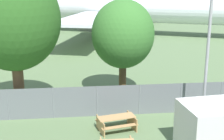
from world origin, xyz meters
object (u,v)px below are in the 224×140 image
(airplane, at_px, (124,8))
(tree_near_hangar, at_px, (123,34))
(tree_left_of_cabin, at_px, (13,20))
(picnic_bench_near_cabin, at_px, (116,121))

(airplane, relative_size, tree_near_hangar, 7.00)
(airplane, bearing_deg, tree_left_of_cabin, -84.14)
(airplane, distance_m, tree_near_hangar, 30.01)
(picnic_bench_near_cabin, xyz_separation_m, tree_near_hangar, (1.11, 5.42, 3.86))
(airplane, xyz_separation_m, picnic_bench_near_cabin, (-5.63, -35.08, -3.65))
(picnic_bench_near_cabin, bearing_deg, tree_near_hangar, 78.43)
(tree_near_hangar, xyz_separation_m, tree_left_of_cabin, (-6.62, -2.46, 1.28))
(picnic_bench_near_cabin, xyz_separation_m, tree_left_of_cabin, (-5.52, 2.96, 5.15))
(airplane, height_order, tree_near_hangar, airplane)
(picnic_bench_near_cabin, distance_m, tree_left_of_cabin, 8.10)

